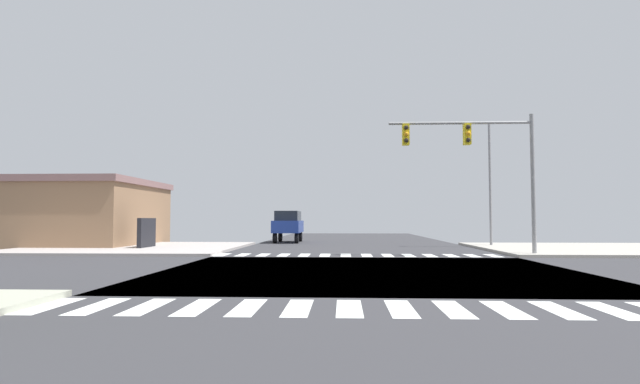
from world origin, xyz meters
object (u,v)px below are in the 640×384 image
Objects in this scene: street_lamp at (486,171)px; suv_queued_1 at (288,224)px; traffic_signal_mast at (477,151)px; bank_building at (62,213)px.

suv_queued_1 is at bearing 155.34° from street_lamp.
bank_building is (-24.65, 7.90, -2.85)m from traffic_signal_mast.
street_lamp is 14.72m from suv_queued_1.
street_lamp reaches higher than suv_queued_1.
bank_building is 2.81× the size of suv_queued_1.
traffic_signal_mast reaches higher than suv_queued_1.
traffic_signal_mast is at bearing -108.39° from street_lamp.
traffic_signal_mast is 17.58m from suv_queued_1.
traffic_signal_mast is 8.07m from street_lamp.
bank_building is (-27.20, 0.25, -2.57)m from street_lamp.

